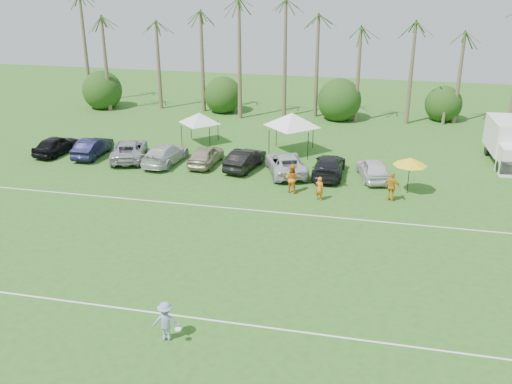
# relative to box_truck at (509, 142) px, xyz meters

# --- Properties ---
(ground) EXTENTS (120.00, 120.00, 0.00)m
(ground) POSITION_rel_box_truck_xyz_m (-19.82, -26.98, -1.75)
(ground) COLOR #2C5C1B
(ground) RESTS_ON ground
(field_lines) EXTENTS (80.00, 12.10, 0.01)m
(field_lines) POSITION_rel_box_truck_xyz_m (-19.82, -18.98, -1.74)
(field_lines) COLOR white
(field_lines) RESTS_ON ground
(palm_tree_0) EXTENTS (2.40, 2.40, 8.90)m
(palm_tree_0) POSITION_rel_box_truck_xyz_m (-41.82, 11.02, 5.73)
(palm_tree_0) COLOR brown
(palm_tree_0) RESTS_ON ground
(palm_tree_1) EXTENTS (2.40, 2.40, 9.90)m
(palm_tree_1) POSITION_rel_box_truck_xyz_m (-36.82, 11.02, 6.60)
(palm_tree_1) COLOR brown
(palm_tree_1) RESTS_ON ground
(palm_tree_2) EXTENTS (2.40, 2.40, 10.90)m
(palm_tree_2) POSITION_rel_box_truck_xyz_m (-31.82, 11.02, 7.46)
(palm_tree_2) COLOR brown
(palm_tree_2) RESTS_ON ground
(palm_tree_3) EXTENTS (2.40, 2.40, 11.90)m
(palm_tree_3) POSITION_rel_box_truck_xyz_m (-27.82, 11.02, 8.31)
(palm_tree_3) COLOR brown
(palm_tree_3) RESTS_ON ground
(palm_tree_4) EXTENTS (2.40, 2.40, 8.90)m
(palm_tree_4) POSITION_rel_box_truck_xyz_m (-23.82, 11.02, 5.73)
(palm_tree_4) COLOR brown
(palm_tree_4) RESTS_ON ground
(palm_tree_5) EXTENTS (2.40, 2.40, 9.90)m
(palm_tree_5) POSITION_rel_box_truck_xyz_m (-19.82, 11.02, 6.60)
(palm_tree_5) COLOR brown
(palm_tree_5) RESTS_ON ground
(palm_tree_6) EXTENTS (2.40, 2.40, 10.90)m
(palm_tree_6) POSITION_rel_box_truck_xyz_m (-15.82, 11.02, 7.46)
(palm_tree_6) COLOR brown
(palm_tree_6) RESTS_ON ground
(palm_tree_7) EXTENTS (2.40, 2.40, 11.90)m
(palm_tree_7) POSITION_rel_box_truck_xyz_m (-11.82, 11.02, 8.31)
(palm_tree_7) COLOR brown
(palm_tree_7) RESTS_ON ground
(palm_tree_8) EXTENTS (2.40, 2.40, 8.90)m
(palm_tree_8) POSITION_rel_box_truck_xyz_m (-6.82, 11.02, 5.73)
(palm_tree_8) COLOR brown
(palm_tree_8) RESTS_ON ground
(palm_tree_9) EXTENTS (2.40, 2.40, 9.90)m
(palm_tree_9) POSITION_rel_box_truck_xyz_m (-1.82, 11.02, 6.60)
(palm_tree_9) COLOR brown
(palm_tree_9) RESTS_ON ground
(bush_tree_0) EXTENTS (4.00, 4.00, 4.00)m
(bush_tree_0) POSITION_rel_box_truck_xyz_m (-38.82, 12.02, 0.05)
(bush_tree_0) COLOR brown
(bush_tree_0) RESTS_ON ground
(bush_tree_1) EXTENTS (4.00, 4.00, 4.00)m
(bush_tree_1) POSITION_rel_box_truck_xyz_m (-25.82, 12.02, 0.05)
(bush_tree_1) COLOR brown
(bush_tree_1) RESTS_ON ground
(bush_tree_2) EXTENTS (4.00, 4.00, 4.00)m
(bush_tree_2) POSITION_rel_box_truck_xyz_m (-13.82, 12.02, 0.05)
(bush_tree_2) COLOR brown
(bush_tree_2) RESTS_ON ground
(bush_tree_3) EXTENTS (4.00, 4.00, 4.00)m
(bush_tree_3) POSITION_rel_box_truck_xyz_m (-3.82, 12.02, 0.05)
(bush_tree_3) COLOR brown
(bush_tree_3) RESTS_ON ground
(sideline_player_a) EXTENTS (0.69, 0.57, 1.61)m
(sideline_player_a) POSITION_rel_box_truck_xyz_m (-13.25, -10.38, -0.95)
(sideline_player_a) COLOR orange
(sideline_player_a) RESTS_ON ground
(sideline_player_b) EXTENTS (1.14, 1.00, 1.97)m
(sideline_player_b) POSITION_rel_box_truck_xyz_m (-15.24, -9.41, -0.76)
(sideline_player_b) COLOR orange
(sideline_player_b) RESTS_ON ground
(sideline_player_c) EXTENTS (1.24, 0.83, 1.95)m
(sideline_player_c) POSITION_rel_box_truck_xyz_m (-8.65, -9.51, -0.78)
(sideline_player_c) COLOR orange
(sideline_player_c) RESTS_ON ground
(box_truck) EXTENTS (2.75, 6.48, 3.27)m
(box_truck) POSITION_rel_box_truck_xyz_m (0.00, 0.00, 0.00)
(box_truck) COLOR white
(box_truck) RESTS_ON ground
(canopy_tent_left) EXTENTS (3.85, 3.85, 3.12)m
(canopy_tent_left) POSITION_rel_box_truck_xyz_m (-24.75, 0.03, 0.92)
(canopy_tent_left) COLOR black
(canopy_tent_left) RESTS_ON ground
(canopy_tent_right) EXTENTS (4.78, 4.78, 3.87)m
(canopy_tent_right) POSITION_rel_box_truck_xyz_m (-16.67, -0.82, 1.57)
(canopy_tent_right) COLOR black
(canopy_tent_right) RESTS_ON ground
(market_umbrella) EXTENTS (2.26, 2.26, 2.52)m
(market_umbrella) POSITION_rel_box_truck_xyz_m (-7.58, -7.90, 0.51)
(market_umbrella) COLOR black
(market_umbrella) RESTS_ON ground
(frisbee_player) EXTENTS (1.33, 0.87, 1.75)m
(frisbee_player) POSITION_rel_box_truck_xyz_m (-17.63, -26.66, -0.87)
(frisbee_player) COLOR #8693BE
(frisbee_player) RESTS_ON ground
(parked_car_0) EXTENTS (2.37, 4.63, 1.51)m
(parked_car_0) POSITION_rel_box_truck_xyz_m (-35.24, -5.36, -1.00)
(parked_car_0) COLOR black
(parked_car_0) RESTS_ON ground
(parked_car_1) EXTENTS (1.68, 4.61, 1.51)m
(parked_car_1) POSITION_rel_box_truck_xyz_m (-32.08, -5.24, -1.00)
(parked_car_1) COLOR black
(parked_car_1) RESTS_ON ground
(parked_car_2) EXTENTS (4.03, 5.93, 1.51)m
(parked_car_2) POSITION_rel_box_truck_xyz_m (-28.92, -5.28, -1.00)
(parked_car_2) COLOR #9799A1
(parked_car_2) RESTS_ON ground
(parked_car_3) EXTENTS (2.59, 5.38, 1.51)m
(parked_car_3) POSITION_rel_box_truck_xyz_m (-25.76, -5.61, -1.00)
(parked_car_3) COLOR silver
(parked_car_3) RESTS_ON ground
(parked_car_4) EXTENTS (2.02, 4.52, 1.51)m
(parked_car_4) POSITION_rel_box_truck_xyz_m (-22.60, -5.25, -1.00)
(parked_car_4) COLOR gray
(parked_car_4) RESTS_ON ground
(parked_car_5) EXTENTS (2.46, 4.81, 1.51)m
(parked_car_5) POSITION_rel_box_truck_xyz_m (-19.44, -5.49, -1.00)
(parked_car_5) COLOR black
(parked_car_5) RESTS_ON ground
(parked_car_6) EXTENTS (4.24, 5.96, 1.51)m
(parked_car_6) POSITION_rel_box_truck_xyz_m (-16.28, -5.81, -1.00)
(parked_car_6) COLOR silver
(parked_car_6) RESTS_ON ground
(parked_car_7) EXTENTS (2.15, 5.21, 1.51)m
(parked_car_7) POSITION_rel_box_truck_xyz_m (-13.12, -5.60, -1.00)
(parked_car_7) COLOR black
(parked_car_7) RESTS_ON ground
(parked_car_8) EXTENTS (2.82, 4.73, 1.51)m
(parked_car_8) POSITION_rel_box_truck_xyz_m (-9.96, -5.60, -1.00)
(parked_car_8) COLOR silver
(parked_car_8) RESTS_ON ground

